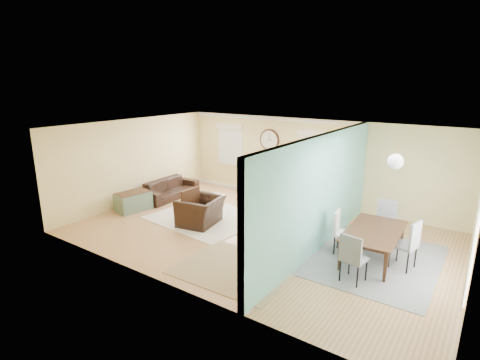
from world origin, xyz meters
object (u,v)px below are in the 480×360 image
(credenza, at_px, (328,212))
(sofa, at_px, (170,189))
(green_chair, at_px, (315,201))
(eames_chair, at_px, (201,211))
(dining_table, at_px, (375,245))

(credenza, bearing_deg, sofa, -174.00)
(green_chair, height_order, credenza, credenza)
(eames_chair, relative_size, credenza, 0.73)
(sofa, height_order, green_chair, green_chair)
(green_chair, xyz_separation_m, dining_table, (2.23, -2.02, -0.02))
(green_chair, height_order, dining_table, green_chair)
(eames_chair, height_order, green_chair, eames_chair)
(sofa, bearing_deg, eames_chair, -120.27)
(sofa, bearing_deg, dining_table, -99.02)
(green_chair, xyz_separation_m, credenza, (0.70, -0.81, 0.05))
(eames_chair, xyz_separation_m, dining_table, (4.34, 0.53, -0.04))
(sofa, height_order, credenza, credenza)
(green_chair, bearing_deg, eames_chair, 49.03)
(eames_chair, distance_m, dining_table, 4.37)
(sofa, xyz_separation_m, credenza, (5.18, 0.54, 0.10))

